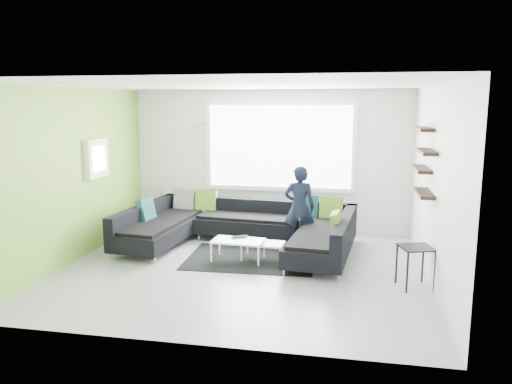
% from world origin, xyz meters
% --- Properties ---
extents(ground, '(5.50, 5.50, 0.00)m').
position_xyz_m(ground, '(0.00, 0.00, 0.00)').
color(ground, gray).
rests_on(ground, ground).
extents(room_shell, '(5.54, 5.04, 2.82)m').
position_xyz_m(room_shell, '(0.04, 0.21, 1.81)').
color(room_shell, silver).
rests_on(room_shell, ground).
extents(sectional_sofa, '(4.04, 2.72, 0.83)m').
position_xyz_m(sectional_sofa, '(-0.29, 0.98, 0.36)').
color(sectional_sofa, black).
rests_on(sectional_sofa, ground).
extents(rug, '(2.14, 1.59, 0.01)m').
position_xyz_m(rug, '(0.02, 0.53, 0.01)').
color(rug, black).
rests_on(rug, ground).
extents(coffee_table, '(1.09, 0.67, 0.35)m').
position_xyz_m(coffee_table, '(0.03, 0.46, 0.17)').
color(coffee_table, white).
rests_on(coffee_table, ground).
extents(arc_lamp, '(2.26, 1.47, 2.21)m').
position_xyz_m(arc_lamp, '(-2.17, 2.17, 1.11)').
color(arc_lamp, white).
rests_on(arc_lamp, ground).
extents(side_table, '(0.53, 0.53, 0.59)m').
position_xyz_m(side_table, '(2.51, -0.32, 0.29)').
color(side_table, black).
rests_on(side_table, ground).
extents(person, '(0.58, 0.42, 1.47)m').
position_xyz_m(person, '(0.73, 1.32, 0.73)').
color(person, black).
rests_on(person, ground).
extents(laptop, '(0.47, 0.46, 0.02)m').
position_xyz_m(laptop, '(-0.15, 0.51, 0.36)').
color(laptop, black).
rests_on(laptop, coffee_table).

